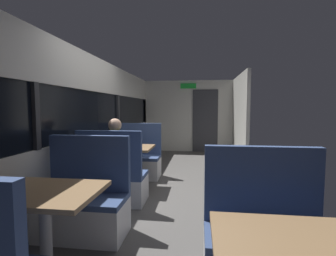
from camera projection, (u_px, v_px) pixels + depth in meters
The scene contains 11 objects.
ground_plane at pixel (176, 196), 4.07m from camera, with size 3.30×9.20×0.02m, color #514F4C.
carriage_window_panel_left at pixel (90, 126), 4.16m from camera, with size 0.09×8.48×2.30m.
carriage_end_bulkhead at pixel (190, 117), 8.11m from camera, with size 2.90×0.11×2.30m.
carriage_aisle_panel_right at pixel (240, 118), 6.76m from camera, with size 0.08×2.40×2.30m, color beige.
dining_table_near_window at pixel (44, 202), 2.06m from camera, with size 0.90×0.70×0.74m.
bench_near_window_facing_entry at pixel (84, 206), 2.78m from camera, with size 0.95×0.50×1.10m.
dining_table_mid_window at pixel (127, 152), 4.38m from camera, with size 0.90×0.70×0.74m.
bench_mid_window_facing_end at pixel (113, 181), 3.71m from camera, with size 0.95×0.50×1.10m.
bench_mid_window_facing_entry at pixel (137, 161), 5.10m from camera, with size 0.95×0.50×1.10m.
bench_front_aisle_facing_entry at pixel (265, 247), 1.96m from camera, with size 0.95×0.50×1.10m.
seated_passenger at pixel (115, 166), 3.77m from camera, with size 0.47×0.55×1.26m.
Camera 1 is at (0.37, -3.95, 1.42)m, focal length 26.65 mm.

